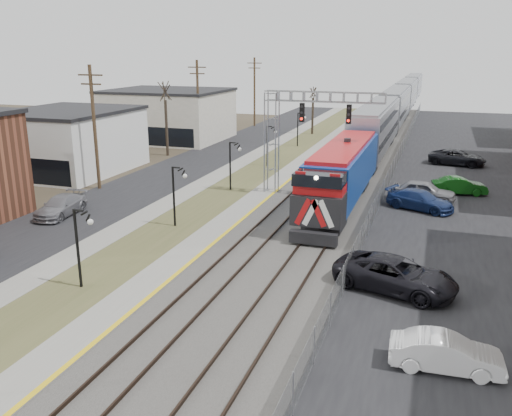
% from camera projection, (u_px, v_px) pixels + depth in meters
% --- Properties ---
extents(ground, '(160.00, 160.00, 0.00)m').
position_uv_depth(ground, '(36.00, 402.00, 17.81)').
color(ground, '#473D2D').
rests_on(ground, ground).
extents(street_west, '(7.00, 120.00, 0.04)m').
position_uv_depth(street_west, '(185.00, 167.00, 53.15)').
color(street_west, black).
rests_on(street_west, ground).
extents(sidewalk, '(2.00, 120.00, 0.08)m').
position_uv_depth(sidewalk, '(228.00, 170.00, 51.77)').
color(sidewalk, gray).
rests_on(sidewalk, ground).
extents(grass_median, '(4.00, 120.00, 0.06)m').
position_uv_depth(grass_median, '(257.00, 172.00, 50.85)').
color(grass_median, '#464B28').
rests_on(grass_median, ground).
extents(platform, '(2.00, 120.00, 0.24)m').
position_uv_depth(platform, '(288.00, 174.00, 49.90)').
color(platform, gray).
rests_on(platform, ground).
extents(ballast_bed, '(8.00, 120.00, 0.20)m').
position_uv_depth(ballast_bed, '(342.00, 178.00, 48.38)').
color(ballast_bed, '#595651').
rests_on(ballast_bed, ground).
extents(parking_lot, '(16.00, 120.00, 0.04)m').
position_uv_depth(parking_lot, '(487.00, 189.00, 44.72)').
color(parking_lot, black).
rests_on(parking_lot, ground).
extents(platform_edge, '(0.24, 120.00, 0.01)m').
position_uv_depth(platform_edge, '(298.00, 173.00, 49.60)').
color(platform_edge, gold).
rests_on(platform_edge, platform).
extents(track_near, '(1.58, 120.00, 0.15)m').
position_uv_depth(track_near, '(320.00, 174.00, 48.94)').
color(track_near, '#2D2119').
rests_on(track_near, ballast_bed).
extents(track_far, '(1.58, 120.00, 0.15)m').
position_uv_depth(track_far, '(359.00, 177.00, 47.87)').
color(track_far, '#2D2119').
rests_on(track_far, ballast_bed).
extents(train, '(3.00, 108.65, 5.33)m').
position_uv_depth(train, '(397.00, 106.00, 81.32)').
color(train, '#123C98').
rests_on(train, ground).
extents(signal_gantry, '(9.00, 1.07, 8.15)m').
position_uv_depth(signal_gantry, '(293.00, 125.00, 41.31)').
color(signal_gantry, gray).
rests_on(signal_gantry, ground).
extents(lampposts, '(0.14, 62.14, 4.00)m').
position_uv_depth(lampposts, '(176.00, 196.00, 35.10)').
color(lampposts, black).
rests_on(lampposts, ground).
extents(utility_poles, '(0.28, 80.28, 10.00)m').
position_uv_depth(utility_poles, '(95.00, 129.00, 43.58)').
color(utility_poles, '#4C3823').
rests_on(utility_poles, ground).
extents(fence, '(0.04, 120.00, 1.60)m').
position_uv_depth(fence, '(391.00, 173.00, 46.89)').
color(fence, gray).
rests_on(fence, ground).
extents(buildings_west, '(14.00, 67.00, 7.00)m').
position_uv_depth(buildings_west, '(25.00, 150.00, 45.41)').
color(buildings_west, beige).
rests_on(buildings_west, ground).
extents(bare_trees, '(12.30, 42.30, 5.95)m').
position_uv_depth(bare_trees, '(191.00, 134.00, 56.31)').
color(bare_trees, '#382D23').
rests_on(bare_trees, ground).
extents(car_lot_b, '(4.05, 1.61, 1.31)m').
position_uv_depth(car_lot_b, '(446.00, 354.00, 19.37)').
color(car_lot_b, white).
rests_on(car_lot_b, ground).
extents(car_lot_c, '(6.30, 4.15, 1.61)m').
position_uv_depth(car_lot_c, '(395.00, 275.00, 25.74)').
color(car_lot_c, black).
rests_on(car_lot_c, ground).
extents(car_lot_d, '(5.21, 3.63, 1.40)m').
position_uv_depth(car_lot_d, '(420.00, 201.00, 38.82)').
color(car_lot_d, navy).
rests_on(car_lot_d, ground).
extents(car_lot_e, '(4.80, 2.23, 1.59)m').
position_uv_depth(car_lot_e, '(424.00, 192.00, 40.92)').
color(car_lot_e, slate).
rests_on(car_lot_e, ground).
extents(car_lot_f, '(4.41, 2.35, 1.38)m').
position_uv_depth(car_lot_f, '(459.00, 186.00, 42.93)').
color(car_lot_f, '#0D430F').
rests_on(car_lot_f, ground).
extents(car_street_b, '(2.36, 4.86, 1.36)m').
position_uv_depth(car_street_b, '(61.00, 207.00, 37.45)').
color(car_street_b, slate).
rests_on(car_street_b, ground).
extents(car_lot_g, '(5.75, 3.31, 1.51)m').
position_uv_depth(car_lot_g, '(457.00, 158.00, 53.84)').
color(car_lot_g, black).
rests_on(car_lot_g, ground).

